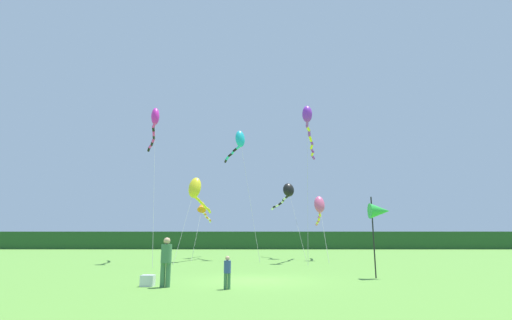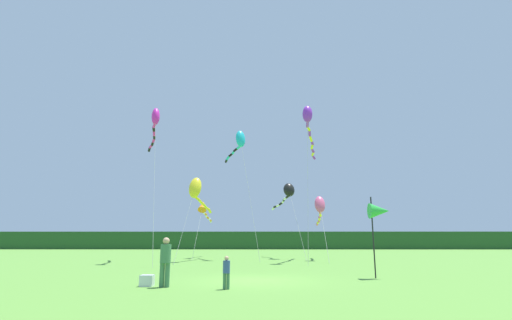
% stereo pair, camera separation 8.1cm
% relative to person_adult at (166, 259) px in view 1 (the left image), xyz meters
% --- Properties ---
extents(ground_plane, '(120.00, 120.00, 0.00)m').
position_rel_person_adult_xyz_m(ground_plane, '(3.20, 2.22, -0.97)').
color(ground_plane, '#5B9338').
extents(distant_treeline, '(108.00, 3.32, 2.71)m').
position_rel_person_adult_xyz_m(distant_treeline, '(3.20, 47.22, 0.38)').
color(distant_treeline, '#234C23').
rests_on(distant_treeline, ground).
extents(person_adult, '(0.38, 0.38, 1.74)m').
position_rel_person_adult_xyz_m(person_adult, '(0.00, 0.00, 0.00)').
color(person_adult, '#3F724C').
rests_on(person_adult, ground).
extents(person_child, '(0.24, 0.24, 1.11)m').
position_rel_person_adult_xyz_m(person_child, '(2.26, -0.52, -0.35)').
color(person_child, '#3F724C').
rests_on(person_child, ground).
extents(cooler_box, '(0.47, 0.39, 0.40)m').
position_rel_person_adult_xyz_m(cooler_box, '(-0.70, 0.28, -0.77)').
color(cooler_box, silver).
rests_on(cooler_box, ground).
extents(banner_flag_pole, '(0.90, 0.70, 3.56)m').
position_rel_person_adult_xyz_m(banner_flag_pole, '(8.82, 3.11, 1.92)').
color(banner_flag_pole, black).
rests_on(banner_flag_pole, ground).
extents(kite_yellow, '(1.61, 6.70, 6.45)m').
position_rel_person_adult_xyz_m(kite_yellow, '(-1.50, 14.81, 4.42)').
color(kite_yellow, '#B2B2B2').
rests_on(kite_yellow, ground).
extents(kite_black, '(2.40, 7.73, 6.61)m').
position_rel_person_adult_xyz_m(kite_black, '(5.93, 19.15, 4.76)').
color(kite_black, '#B2B2B2').
rests_on(kite_black, ground).
extents(kite_magenta, '(3.48, 9.07, 11.57)m').
position_rel_person_adult_xyz_m(kite_magenta, '(-4.65, 13.62, 9.54)').
color(kite_magenta, '#B2B2B2').
rests_on(kite_magenta, ground).
extents(kite_orange, '(0.88, 7.18, 5.20)m').
position_rel_person_adult_xyz_m(kite_orange, '(-1.65, 20.03, 3.42)').
color(kite_orange, '#B2B2B2').
rests_on(kite_orange, ground).
extents(kite_cyan, '(3.33, 6.94, 10.99)m').
position_rel_person_adult_xyz_m(kite_cyan, '(1.66, 17.62, 9.02)').
color(kite_cyan, '#B2B2B2').
rests_on(kite_cyan, ground).
extents(kite_purple, '(2.19, 9.63, 11.88)m').
position_rel_person_adult_xyz_m(kite_purple, '(7.30, 14.46, 9.81)').
color(kite_purple, '#B2B2B2').
rests_on(kite_purple, ground).
extents(kite_rainbow, '(0.84, 7.01, 5.17)m').
position_rel_person_adult_xyz_m(kite_rainbow, '(8.31, 16.60, 3.23)').
color(kite_rainbow, '#B2B2B2').
rests_on(kite_rainbow, ground).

